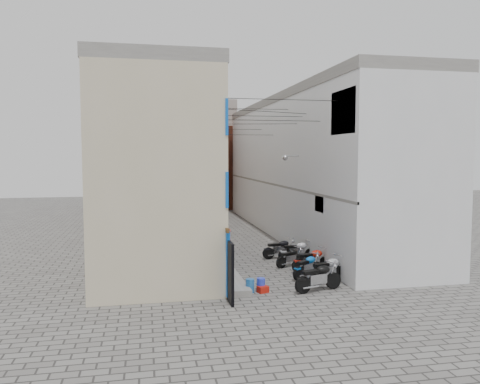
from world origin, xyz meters
TOP-DOWN VIEW (x-y plane):
  - ground at (0.00, 0.00)m, footprint 90.00×90.00m
  - plinth at (-2.05, 13.00)m, footprint 0.90×26.00m
  - building_left at (-4.98, 12.95)m, footprint 5.10×27.00m
  - building_right at (5.00, 13.00)m, footprint 5.94×26.00m
  - building_far_brick_left at (-2.00, 28.00)m, footprint 6.00×6.00m
  - building_far_brick_right at (3.00, 30.00)m, footprint 5.00×6.00m
  - building_far_concrete at (0.00, 34.00)m, footprint 8.00×5.00m
  - far_shopfront at (0.00, 25.20)m, footprint 2.00×0.30m
  - overhead_wires at (0.00, 7.64)m, footprint 5.80×13.02m
  - motorcycle_a at (1.07, 0.25)m, footprint 2.18×1.18m
  - motorcycle_b at (1.90, 1.30)m, footprint 2.19×1.32m
  - motorcycle_c at (1.34, 2.24)m, footprint 1.89×1.55m
  - motorcycle_d at (1.90, 3.18)m, footprint 2.14×1.06m
  - motorcycle_e at (1.23, 4.30)m, footprint 1.74×1.14m
  - motorcycle_f at (1.90, 5.24)m, footprint 1.97×0.63m
  - motorcycle_g at (1.25, 6.09)m, footprint 1.97×0.87m
  - person_a at (-1.90, 3.49)m, footprint 0.57×0.74m
  - person_b at (-1.72, 6.44)m, footprint 0.94×1.06m
  - water_jug_near at (-1.55, 0.63)m, footprint 0.37×0.37m
  - water_jug_far at (-1.11, 0.68)m, footprint 0.34×0.34m
  - red_crate at (-1.08, 0.50)m, footprint 0.47×0.41m

SIDE VIEW (x-z plane):
  - ground at x=0.00m, z-range 0.00..0.00m
  - red_crate at x=-1.08m, z-range 0.00..0.25m
  - plinth at x=-2.05m, z-range 0.00..0.25m
  - water_jug_far at x=-1.11m, z-range 0.00..0.51m
  - water_jug_near at x=-1.55m, z-range 0.00..0.51m
  - motorcycle_e at x=1.23m, z-range 0.00..0.97m
  - motorcycle_c at x=1.34m, z-range 0.00..1.09m
  - motorcycle_g at x=1.25m, z-range 0.00..1.10m
  - motorcycle_f at x=1.90m, z-range 0.00..1.14m
  - motorcycle_d at x=1.90m, z-range 0.00..1.19m
  - motorcycle_a at x=1.07m, z-range 0.00..1.20m
  - motorcycle_b at x=1.90m, z-range 0.00..1.21m
  - person_b at x=-1.72m, z-range 0.25..2.05m
  - person_a at x=-1.90m, z-range 0.25..2.06m
  - far_shopfront at x=0.00m, z-range 0.00..2.40m
  - building_far_brick_right at x=3.00m, z-range 0.00..8.00m
  - building_left at x=-4.98m, z-range 0.00..9.00m
  - building_right at x=5.00m, z-range 0.01..9.01m
  - building_far_brick_left at x=-2.00m, z-range 0.00..10.00m
  - building_far_concrete at x=0.00m, z-range 0.00..11.00m
  - overhead_wires at x=0.00m, z-range 6.46..7.79m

